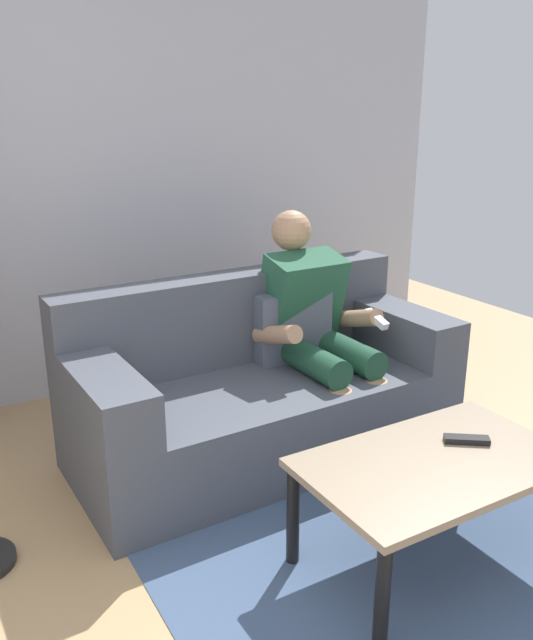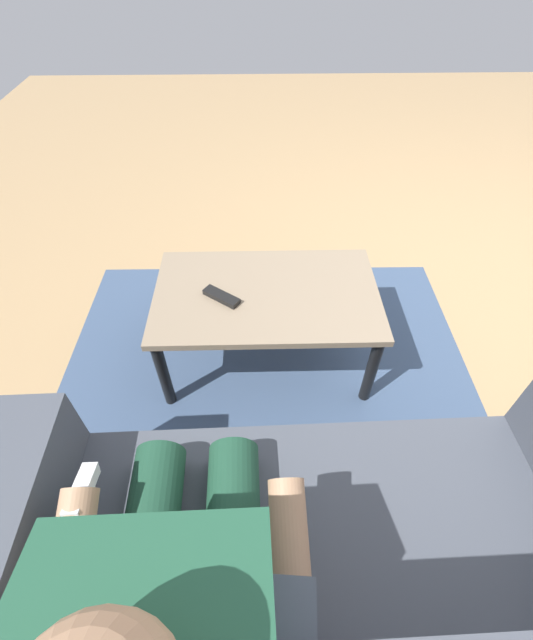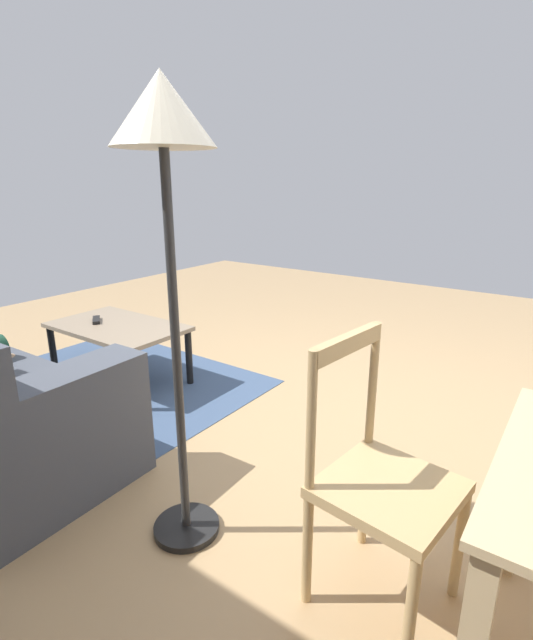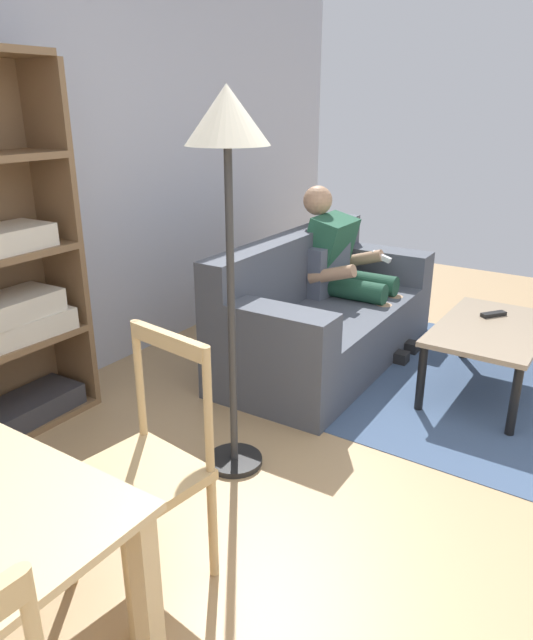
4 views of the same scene
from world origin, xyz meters
TOP-DOWN VIEW (x-y plane):
  - ground_plane at (0.00, 0.00)m, footprint 8.73×8.73m
  - couch at (1.34, 1.39)m, footprint 1.91×0.88m
  - person_lounging at (1.66, 1.40)m, footprint 0.60×0.90m
  - coffee_table at (1.44, 0.29)m, footprint 0.99×0.60m
  - tv_remote at (1.64, 0.32)m, footprint 0.17×0.14m
  - area_rug at (1.44, 0.29)m, footprint 2.01×1.42m

SIDE VIEW (x-z plane):
  - ground_plane at x=0.00m, z-range 0.00..0.00m
  - area_rug at x=1.44m, z-range 0.00..0.01m
  - couch at x=1.34m, z-range -0.11..0.76m
  - coffee_table at x=1.44m, z-range 0.16..0.60m
  - tv_remote at x=1.64m, z-range 0.44..0.46m
  - person_lounging at x=1.66m, z-range 0.01..1.17m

